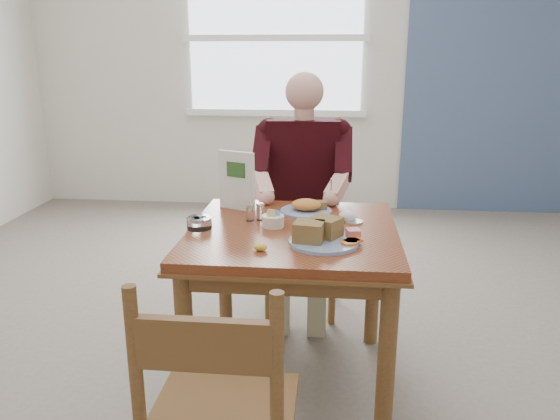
# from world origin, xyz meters

# --- Properties ---
(floor) EXTENTS (6.00, 6.00, 0.00)m
(floor) POSITION_xyz_m (0.00, 0.00, 0.00)
(floor) COLOR #61584F
(floor) RESTS_ON ground
(wall_back) EXTENTS (5.50, 0.00, 5.50)m
(wall_back) POSITION_xyz_m (0.00, 3.00, 1.40)
(wall_back) COLOR beige
(wall_back) RESTS_ON ground
(accent_panel) EXTENTS (1.60, 0.02, 2.80)m
(accent_panel) POSITION_xyz_m (1.60, 2.98, 1.40)
(accent_panel) COLOR #42577B
(accent_panel) RESTS_ON ground
(lemon_wedge) EXTENTS (0.06, 0.04, 0.03)m
(lemon_wedge) POSITION_xyz_m (-0.10, -0.28, 0.76)
(lemon_wedge) COLOR gold
(lemon_wedge) RESTS_ON table
(napkin) EXTENTS (0.09, 0.08, 0.05)m
(napkin) POSITION_xyz_m (0.24, 0.13, 0.78)
(napkin) COLOR white
(napkin) RESTS_ON table
(metal_dish) EXTENTS (0.09, 0.09, 0.01)m
(metal_dish) POSITION_xyz_m (0.27, 0.11, 0.76)
(metal_dish) COLOR silver
(metal_dish) RESTS_ON table
(window) EXTENTS (1.72, 0.04, 1.42)m
(window) POSITION_xyz_m (-0.40, 2.97, 1.60)
(window) COLOR white
(window) RESTS_ON wall_back
(table) EXTENTS (0.92, 0.92, 0.75)m
(table) POSITION_xyz_m (0.00, 0.00, 0.64)
(table) COLOR brown
(table) RESTS_ON ground
(chair_far) EXTENTS (0.42, 0.42, 0.95)m
(chair_far) POSITION_xyz_m (0.00, 0.80, 0.48)
(chair_far) COLOR brown
(chair_far) RESTS_ON ground
(diner) EXTENTS (0.53, 0.56, 1.39)m
(diner) POSITION_xyz_m (0.00, 0.71, 0.81)
(diner) COLOR tan
(diner) RESTS_ON chair_far
(near_plate) EXTENTS (0.35, 0.35, 0.09)m
(near_plate) POSITION_xyz_m (0.13, -0.17, 0.78)
(near_plate) COLOR white
(near_plate) RESTS_ON table
(far_plate) EXTENTS (0.28, 0.28, 0.07)m
(far_plate) POSITION_xyz_m (0.05, 0.25, 0.77)
(far_plate) COLOR white
(far_plate) RESTS_ON table
(caddy) EXTENTS (0.13, 0.13, 0.07)m
(caddy) POSITION_xyz_m (-0.09, 0.02, 0.78)
(caddy) COLOR white
(caddy) RESTS_ON table
(shakers) EXTENTS (0.09, 0.06, 0.08)m
(shakers) POSITION_xyz_m (-0.18, 0.10, 0.79)
(shakers) COLOR white
(shakers) RESTS_ON table
(creamer) EXTENTS (0.13, 0.13, 0.05)m
(creamer) POSITION_xyz_m (-0.40, -0.04, 0.78)
(creamer) COLOR white
(creamer) RESTS_ON table
(menu) EXTENTS (0.18, 0.09, 0.29)m
(menu) POSITION_xyz_m (-0.29, 0.27, 0.89)
(menu) COLOR white
(menu) RESTS_ON table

